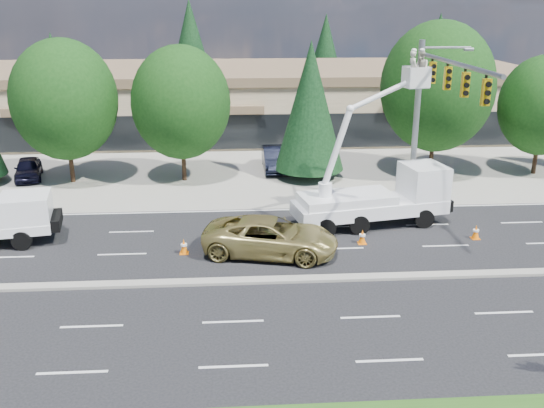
{
  "coord_description": "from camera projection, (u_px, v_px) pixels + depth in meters",
  "views": [
    {
      "loc": [
        0.13,
        -22.46,
        11.0
      ],
      "look_at": [
        1.8,
        2.8,
        2.4
      ],
      "focal_mm": 40.0,
      "sensor_mm": 36.0,
      "label": 1
    }
  ],
  "objects": [
    {
      "name": "tree_front_g",
      "position": [
        543.0,
        106.0,
        38.72
      ],
      "size": [
        5.56,
        5.56,
        7.72
      ],
      "color": "#332114",
      "rests_on": "ground"
    },
    {
      "name": "tree_front_d",
      "position": [
        181.0,
        103.0,
        37.15
      ],
      "size": [
        6.09,
        6.09,
        8.45
      ],
      "color": "#332114",
      "rests_on": "ground"
    },
    {
      "name": "ground",
      "position": [
        233.0,
        282.0,
        24.76
      ],
      "size": [
        140.0,
        140.0,
        0.0
      ],
      "primitive_type": "plane",
      "color": "black",
      "rests_on": "ground"
    },
    {
      "name": "tree_back_a",
      "position": [
        54.0,
        69.0,
        61.95
      ],
      "size": [
        3.98,
        3.98,
        7.85
      ],
      "color": "#332114",
      "rests_on": "ground"
    },
    {
      "name": "tree_front_c",
      "position": [
        64.0,
        100.0,
        36.63
      ],
      "size": [
        6.39,
        6.39,
        8.87
      ],
      "color": "#332114",
      "rests_on": "ground"
    },
    {
      "name": "parked_car_east",
      "position": [
        275.0,
        159.0,
        40.84
      ],
      "size": [
        1.68,
        4.71,
        1.55
      ],
      "primitive_type": "imported",
      "rotation": [
        0.0,
        0.0,
        0.01
      ],
      "color": "black",
      "rests_on": "ground"
    },
    {
      "name": "parked_car_west",
      "position": [
        28.0,
        168.0,
        38.84
      ],
      "size": [
        2.45,
        4.19,
        1.34
      ],
      "primitive_type": "imported",
      "rotation": [
        0.0,
        0.0,
        0.23
      ],
      "color": "black",
      "rests_on": "ground"
    },
    {
      "name": "tree_back_c",
      "position": [
        325.0,
        58.0,
        63.41
      ],
      "size": [
        4.86,
        4.86,
        9.58
      ],
      "color": "#332114",
      "rests_on": "ground"
    },
    {
      "name": "strip_mall",
      "position": [
        230.0,
        99.0,
        52.16
      ],
      "size": [
        50.4,
        15.4,
        5.5
      ],
      "color": "tan",
      "rests_on": "ground"
    },
    {
      "name": "tree_front_f",
      "position": [
        437.0,
        87.0,
        37.88
      ],
      "size": [
        7.1,
        7.1,
        9.85
      ],
      "color": "#332114",
      "rests_on": "ground"
    },
    {
      "name": "traffic_cone_d",
      "position": [
        362.0,
        237.0,
        28.59
      ],
      "size": [
        0.4,
        0.4,
        0.7
      ],
      "color": "orange",
      "rests_on": "ground"
    },
    {
      "name": "minivan",
      "position": [
        271.0,
        237.0,
        27.24
      ],
      "size": [
        6.52,
        4.08,
        1.68
      ],
      "primitive_type": "imported",
      "rotation": [
        0.0,
        0.0,
        1.34
      ],
      "color": "tan",
      "rests_on": "ground"
    },
    {
      "name": "tree_back_b",
      "position": [
        191.0,
        51.0,
        62.28
      ],
      "size": [
        5.61,
        5.61,
        11.05
      ],
      "color": "#332114",
      "rests_on": "ground"
    },
    {
      "name": "traffic_cone_b",
      "position": [
        184.0,
        246.0,
        27.46
      ],
      "size": [
        0.4,
        0.4,
        0.7
      ],
      "color": "orange",
      "rests_on": "ground"
    },
    {
      "name": "signal_mast",
      "position": [
        431.0,
        104.0,
        30.09
      ],
      "size": [
        2.76,
        10.16,
        9.0
      ],
      "color": "gray",
      "rests_on": "ground"
    },
    {
      "name": "tree_back_d",
      "position": [
        438.0,
        57.0,
        64.14
      ],
      "size": [
        4.9,
        4.9,
        9.66
      ],
      "color": "#332114",
      "rests_on": "ground"
    },
    {
      "name": "traffic_cone_e",
      "position": [
        476.0,
        232.0,
        29.16
      ],
      "size": [
        0.4,
        0.4,
        0.7
      ],
      "color": "orange",
      "rests_on": "ground"
    },
    {
      "name": "traffic_cone_c",
      "position": [
        234.0,
        238.0,
        28.44
      ],
      "size": [
        0.4,
        0.4,
        0.7
      ],
      "color": "orange",
      "rests_on": "ground"
    },
    {
      "name": "tree_front_e",
      "position": [
        310.0,
        106.0,
        37.74
      ],
      "size": [
        4.4,
        4.4,
        8.67
      ],
      "color": "#332114",
      "rests_on": "ground"
    },
    {
      "name": "bucket_truck",
      "position": [
        384.0,
        189.0,
        30.62
      ],
      "size": [
        8.1,
        3.81,
        8.77
      ],
      "rotation": [
        0.0,
        0.0,
        0.2
      ],
      "color": "white",
      "rests_on": "ground"
    },
    {
      "name": "concrete_apron",
      "position": [
        231.0,
        159.0,
        43.65
      ],
      "size": [
        140.0,
        22.0,
        0.01
      ],
      "primitive_type": "cube",
      "color": "gray",
      "rests_on": "ground"
    },
    {
      "name": "road_median",
      "position": [
        233.0,
        281.0,
        24.74
      ],
      "size": [
        120.0,
        0.55,
        0.12
      ],
      "primitive_type": "cube",
      "color": "gray",
      "rests_on": "ground"
    }
  ]
}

